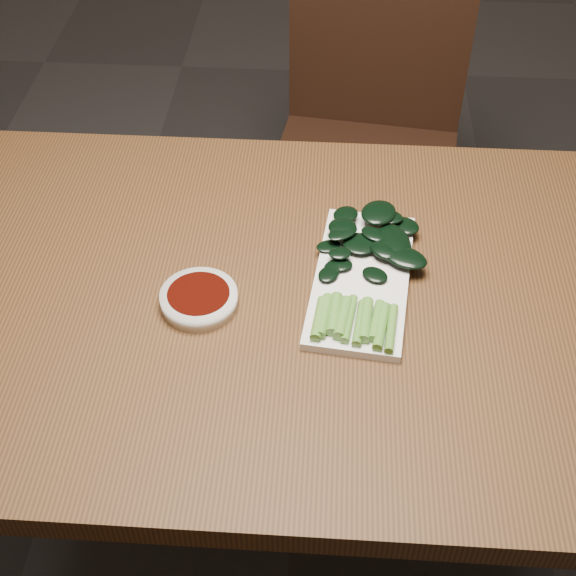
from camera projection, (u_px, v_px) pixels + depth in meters
The scene contains 6 objects.
ground at pixel (290, 537), 1.74m from camera, with size 6.00×6.00×0.00m, color #2E2B2B.
table at pixel (291, 324), 1.26m from camera, with size 1.40×0.80×0.75m.
chair_far at pixel (368, 135), 1.98m from camera, with size 0.49×0.49×0.89m.
sauce_bowl at pixel (199, 299), 1.18m from camera, with size 0.11×0.11×0.02m.
serving_plate at pixel (362, 279), 1.22m from camera, with size 0.17×0.32×0.01m.
gai_lan at pixel (370, 263), 1.22m from camera, with size 0.18×0.32×0.03m.
Camera 1 is at (0.05, -0.86, 1.60)m, focal length 50.00 mm.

